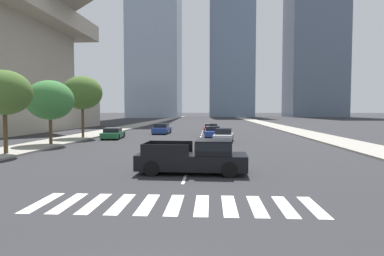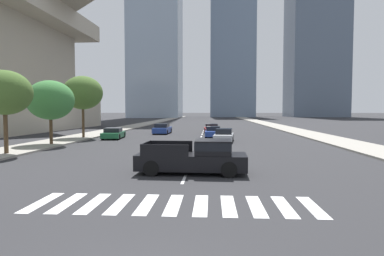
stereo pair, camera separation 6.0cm
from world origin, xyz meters
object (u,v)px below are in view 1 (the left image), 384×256
(sedan_silver_1, at_px, (224,136))
(sedan_blue_0, at_px, (162,129))
(street_tree_third, at_px, (82,93))
(sedan_red_2, at_px, (211,129))
(street_tree_nearest, at_px, (4,93))
(street_tree_second, at_px, (50,100))
(sedan_blue_4, at_px, (213,132))
(sedan_green_3, at_px, (113,134))
(pickup_truck, at_px, (197,157))

(sedan_silver_1, bearing_deg, sedan_blue_0, -137.64)
(sedan_blue_0, xyz_separation_m, street_tree_third, (-7.61, -7.80, 4.42))
(sedan_silver_1, relative_size, sedan_red_2, 1.00)
(street_tree_nearest, distance_m, street_tree_second, 6.34)
(sedan_blue_0, relative_size, street_tree_third, 0.65)
(sedan_blue_0, relative_size, sedan_red_2, 1.01)
(sedan_blue_4, bearing_deg, sedan_green_3, -73.60)
(sedan_blue_0, bearing_deg, sedan_blue_4, -122.52)
(sedan_blue_4, bearing_deg, sedan_red_2, -176.96)
(street_tree_second, bearing_deg, sedan_silver_1, 16.41)
(street_tree_nearest, bearing_deg, sedan_red_2, 58.10)
(street_tree_second, bearing_deg, sedan_blue_4, 35.74)
(pickup_truck, bearing_deg, sedan_blue_4, 89.65)
(sedan_blue_0, bearing_deg, sedan_red_2, -76.22)
(sedan_green_3, height_order, street_tree_nearest, street_tree_nearest)
(sedan_red_2, xyz_separation_m, sedan_green_3, (-10.75, -9.08, -0.03))
(sedan_green_3, bearing_deg, sedan_blue_4, -79.33)
(sedan_blue_0, xyz_separation_m, street_tree_nearest, (-7.61, -21.41, 3.70))
(street_tree_second, bearing_deg, sedan_blue_0, 63.20)
(sedan_blue_4, height_order, street_tree_third, street_tree_third)
(pickup_truck, distance_m, street_tree_nearest, 15.01)
(sedan_silver_1, xyz_separation_m, sedan_red_2, (-1.26, 11.83, -0.00))
(street_tree_second, bearing_deg, sedan_red_2, 49.19)
(street_tree_third, bearing_deg, sedan_blue_0, 45.71)
(sedan_silver_1, bearing_deg, sedan_blue_4, -163.97)
(pickup_truck, bearing_deg, street_tree_second, 140.32)
(street_tree_third, bearing_deg, sedan_silver_1, -10.07)
(pickup_truck, xyz_separation_m, sedan_green_3, (-10.08, 19.25, -0.25))
(sedan_red_2, xyz_separation_m, sedan_blue_4, (0.23, -6.03, -0.02))
(sedan_red_2, height_order, street_tree_third, street_tree_third)
(sedan_blue_0, height_order, street_tree_second, street_tree_second)
(sedan_blue_4, bearing_deg, street_tree_second, -53.38)
(sedan_silver_1, distance_m, sedan_blue_4, 5.89)
(sedan_green_3, relative_size, street_tree_nearest, 0.78)
(street_tree_nearest, relative_size, street_tree_third, 0.85)
(sedan_silver_1, distance_m, sedan_green_3, 12.32)
(sedan_red_2, distance_m, sedan_blue_4, 6.04)
(sedan_green_3, height_order, street_tree_third, street_tree_third)
(street_tree_second, bearing_deg, pickup_truck, -41.63)
(pickup_truck, height_order, street_tree_second, street_tree_second)
(sedan_red_2, distance_m, sedan_green_3, 14.07)
(pickup_truck, xyz_separation_m, sedan_blue_0, (-5.85, 27.04, -0.19))
(sedan_silver_1, height_order, street_tree_third, street_tree_third)
(sedan_red_2, xyz_separation_m, street_tree_nearest, (-14.13, -22.70, 3.74))
(pickup_truck, xyz_separation_m, sedan_silver_1, (1.93, 16.50, -0.22))
(pickup_truck, xyz_separation_m, sedan_red_2, (0.67, 28.33, -0.22))
(pickup_truck, height_order, sedan_red_2, pickup_truck)
(sedan_blue_0, bearing_deg, sedan_silver_1, -141.00)
(sedan_red_2, bearing_deg, sedan_silver_1, 2.03)
(sedan_red_2, xyz_separation_m, street_tree_second, (-14.13, -16.37, 3.43))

